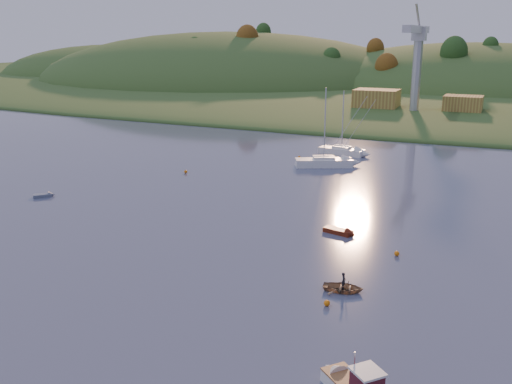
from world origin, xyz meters
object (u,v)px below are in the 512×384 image
at_px(sailboat_near, 324,162).
at_px(red_tender, 344,232).
at_px(fishing_boat, 350,383).
at_px(sailboat_far, 342,150).
at_px(canoe, 343,288).
at_px(grey_dinghy, 47,195).

xyz_separation_m(sailboat_near, red_tender, (11.93, -30.59, -0.54)).
relative_size(fishing_boat, red_tender, 1.33).
bearing_deg(sailboat_near, red_tender, -94.70).
height_order(fishing_boat, sailboat_near, sailboat_near).
distance_m(fishing_boat, sailboat_far, 71.32).
distance_m(sailboat_far, canoe, 57.03).
distance_m(fishing_boat, grey_dinghy, 54.51).
distance_m(sailboat_near, grey_dinghy, 42.75).
bearing_deg(sailboat_far, sailboat_near, -82.14).
bearing_deg(fishing_boat, sailboat_near, -29.42).
xyz_separation_m(sailboat_far, canoe, (15.67, -54.83, -0.39)).
bearing_deg(grey_dinghy, sailboat_far, 11.49).
distance_m(sailboat_far, red_tender, 42.85).
xyz_separation_m(fishing_boat, canoe, (-4.20, 13.66, -0.42)).
relative_size(canoe, red_tender, 0.86).
xyz_separation_m(fishing_boat, sailboat_far, (-19.87, 68.49, -0.03)).
distance_m(canoe, red_tender, 14.18).
relative_size(sailboat_far, canoe, 3.37).
bearing_deg(sailboat_far, grey_dinghy, -115.55).
bearing_deg(fishing_boat, grey_dinghy, 13.43).
bearing_deg(grey_dinghy, red_tender, -42.88).
bearing_deg(sailboat_near, grey_dinghy, -157.23).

